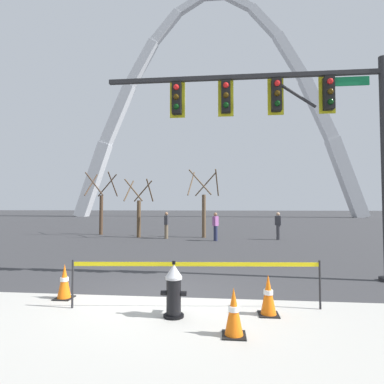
{
  "coord_description": "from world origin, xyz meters",
  "views": [
    {
      "loc": [
        1.28,
        -6.68,
        1.97
      ],
      "look_at": [
        0.12,
        5.0,
        2.5
      ],
      "focal_mm": 28.64,
      "sensor_mm": 36.0,
      "label": 1
    }
  ],
  "objects_px": {
    "traffic_cone_mid_sidewalk": "(268,295)",
    "traffic_signal_gantry": "(292,118)",
    "traffic_cone_by_hydrant": "(64,282)",
    "monument_arch": "(215,115)",
    "pedestrian_walking_left": "(166,225)",
    "pedestrian_standing_center": "(216,226)",
    "pedestrian_walking_right": "(278,226)",
    "traffic_cone_curb_edge": "(234,312)",
    "fire_hydrant": "(174,290)"
  },
  "relations": [
    {
      "from": "traffic_cone_mid_sidewalk",
      "to": "traffic_signal_gantry",
      "type": "height_order",
      "value": "traffic_signal_gantry"
    },
    {
      "from": "traffic_cone_by_hydrant",
      "to": "monument_arch",
      "type": "relative_size",
      "value": 0.01
    },
    {
      "from": "pedestrian_walking_left",
      "to": "traffic_cone_by_hydrant",
      "type": "bearing_deg",
      "value": -89.96
    },
    {
      "from": "traffic_cone_mid_sidewalk",
      "to": "pedestrian_standing_center",
      "type": "distance_m",
      "value": 11.71
    },
    {
      "from": "traffic_signal_gantry",
      "to": "pedestrian_standing_center",
      "type": "xyz_separation_m",
      "value": [
        -2.31,
        8.77,
        -3.59
      ]
    },
    {
      "from": "monument_arch",
      "to": "pedestrian_standing_center",
      "type": "distance_m",
      "value": 40.4
    },
    {
      "from": "traffic_cone_mid_sidewalk",
      "to": "pedestrian_walking_right",
      "type": "relative_size",
      "value": 0.46
    },
    {
      "from": "pedestrian_walking_right",
      "to": "traffic_signal_gantry",
      "type": "bearing_deg",
      "value": -97.65
    },
    {
      "from": "traffic_cone_curb_edge",
      "to": "monument_arch",
      "type": "distance_m",
      "value": 52.22
    },
    {
      "from": "fire_hydrant",
      "to": "monument_arch",
      "type": "relative_size",
      "value": 0.02
    },
    {
      "from": "traffic_cone_curb_edge",
      "to": "pedestrian_walking_left",
      "type": "height_order",
      "value": "pedestrian_walking_left"
    },
    {
      "from": "monument_arch",
      "to": "pedestrian_walking_left",
      "type": "bearing_deg",
      "value": -93.32
    },
    {
      "from": "traffic_signal_gantry",
      "to": "pedestrian_standing_center",
      "type": "height_order",
      "value": "traffic_signal_gantry"
    },
    {
      "from": "traffic_signal_gantry",
      "to": "monument_arch",
      "type": "distance_m",
      "value": 47.41
    },
    {
      "from": "pedestrian_walking_left",
      "to": "pedestrian_walking_right",
      "type": "xyz_separation_m",
      "value": [
        6.59,
        0.08,
        0.0
      ]
    },
    {
      "from": "traffic_cone_curb_edge",
      "to": "pedestrian_walking_right",
      "type": "distance_m",
      "value": 13.87
    },
    {
      "from": "traffic_cone_by_hydrant",
      "to": "pedestrian_walking_left",
      "type": "relative_size",
      "value": 0.46
    },
    {
      "from": "pedestrian_standing_center",
      "to": "pedestrian_walking_left",
      "type": "bearing_deg",
      "value": 163.91
    },
    {
      "from": "traffic_cone_by_hydrant",
      "to": "traffic_cone_mid_sidewalk",
      "type": "distance_m",
      "value": 4.2
    },
    {
      "from": "traffic_signal_gantry",
      "to": "pedestrian_walking_left",
      "type": "xyz_separation_m",
      "value": [
        -5.28,
        9.63,
        -3.59
      ]
    },
    {
      "from": "traffic_cone_curb_edge",
      "to": "traffic_signal_gantry",
      "type": "xyz_separation_m",
      "value": [
        1.77,
        3.81,
        4.05
      ]
    },
    {
      "from": "monument_arch",
      "to": "traffic_cone_by_hydrant",
      "type": "bearing_deg",
      "value": -92.48
    },
    {
      "from": "traffic_cone_by_hydrant",
      "to": "monument_arch",
      "type": "height_order",
      "value": "monument_arch"
    },
    {
      "from": "fire_hydrant",
      "to": "pedestrian_standing_center",
      "type": "height_order",
      "value": "pedestrian_standing_center"
    },
    {
      "from": "traffic_cone_mid_sidewalk",
      "to": "monument_arch",
      "type": "distance_m",
      "value": 51.35
    },
    {
      "from": "fire_hydrant",
      "to": "pedestrian_walking_right",
      "type": "xyz_separation_m",
      "value": [
        4.1,
        12.82,
        0.35
      ]
    },
    {
      "from": "traffic_cone_mid_sidewalk",
      "to": "pedestrian_walking_left",
      "type": "xyz_separation_m",
      "value": [
        -4.17,
        12.49,
        0.46
      ]
    },
    {
      "from": "monument_arch",
      "to": "fire_hydrant",
      "type": "bearing_deg",
      "value": -89.51
    },
    {
      "from": "fire_hydrant",
      "to": "traffic_cone_curb_edge",
      "type": "xyz_separation_m",
      "value": [
        1.03,
        -0.7,
        -0.11
      ]
    },
    {
      "from": "fire_hydrant",
      "to": "pedestrian_walking_right",
      "type": "relative_size",
      "value": 0.62
    },
    {
      "from": "fire_hydrant",
      "to": "pedestrian_walking_left",
      "type": "height_order",
      "value": "pedestrian_walking_left"
    },
    {
      "from": "traffic_cone_curb_edge",
      "to": "monument_arch",
      "type": "height_order",
      "value": "monument_arch"
    },
    {
      "from": "traffic_cone_by_hydrant",
      "to": "traffic_cone_curb_edge",
      "type": "distance_m",
      "value": 3.82
    },
    {
      "from": "pedestrian_standing_center",
      "to": "pedestrian_walking_right",
      "type": "relative_size",
      "value": 1.0
    },
    {
      "from": "traffic_cone_mid_sidewalk",
      "to": "pedestrian_walking_right",
      "type": "bearing_deg",
      "value": 79.11
    },
    {
      "from": "traffic_cone_by_hydrant",
      "to": "pedestrian_walking_right",
      "type": "relative_size",
      "value": 0.46
    },
    {
      "from": "traffic_signal_gantry",
      "to": "pedestrian_walking_right",
      "type": "xyz_separation_m",
      "value": [
        1.3,
        9.71,
        -3.59
      ]
    },
    {
      "from": "traffic_cone_mid_sidewalk",
      "to": "traffic_cone_curb_edge",
      "type": "xyz_separation_m",
      "value": [
        -0.65,
        -0.95,
        0.0
      ]
    },
    {
      "from": "traffic_cone_mid_sidewalk",
      "to": "monument_arch",
      "type": "relative_size",
      "value": 0.01
    },
    {
      "from": "traffic_cone_by_hydrant",
      "to": "traffic_signal_gantry",
      "type": "xyz_separation_m",
      "value": [
        5.27,
        2.3,
        4.05
      ]
    },
    {
      "from": "traffic_signal_gantry",
      "to": "traffic_cone_mid_sidewalk",
      "type": "bearing_deg",
      "value": -111.26
    },
    {
      "from": "fire_hydrant",
      "to": "traffic_cone_by_hydrant",
      "type": "xyz_separation_m",
      "value": [
        -2.48,
        0.82,
        -0.11
      ]
    },
    {
      "from": "fire_hydrant",
      "to": "pedestrian_walking_right",
      "type": "height_order",
      "value": "pedestrian_walking_right"
    },
    {
      "from": "fire_hydrant",
      "to": "monument_arch",
      "type": "bearing_deg",
      "value": 90.49
    },
    {
      "from": "fire_hydrant",
      "to": "pedestrian_standing_center",
      "type": "xyz_separation_m",
      "value": [
        0.48,
        11.89,
        0.35
      ]
    },
    {
      "from": "traffic_cone_curb_edge",
      "to": "monument_arch",
      "type": "relative_size",
      "value": 0.01
    },
    {
      "from": "pedestrian_walking_right",
      "to": "traffic_cone_by_hydrant",
      "type": "bearing_deg",
      "value": -118.72
    },
    {
      "from": "traffic_cone_mid_sidewalk",
      "to": "pedestrian_walking_left",
      "type": "bearing_deg",
      "value": 108.45
    },
    {
      "from": "traffic_cone_by_hydrant",
      "to": "traffic_cone_curb_edge",
      "type": "height_order",
      "value": "same"
    },
    {
      "from": "pedestrian_standing_center",
      "to": "monument_arch",
      "type": "bearing_deg",
      "value": 91.41
    }
  ]
}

